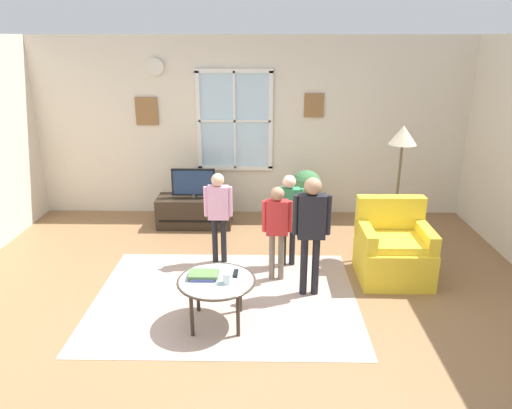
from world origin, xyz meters
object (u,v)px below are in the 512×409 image
Objects in this scene: book_stack at (204,275)px; person_red_shirt at (277,223)px; floor_lamp at (402,148)px; armchair at (393,250)px; tv_stand at (195,211)px; coffee_table at (216,283)px; remote_near_books at (236,273)px; person_green_shirt at (289,210)px; television at (193,182)px; cup at (227,278)px; potted_plant_by_window at (306,191)px; person_pink_shirt at (218,208)px; person_black_shirt at (311,223)px.

book_stack is 0.26× the size of person_red_shirt.
armchair is at bearing -104.86° from floor_lamp.
floor_lamp is at bearing 35.12° from book_stack.
tv_stand is 2.57m from coffee_table.
remote_near_books is 1.28m from person_green_shirt.
person_red_shirt is at bearing -54.98° from tv_stand.
floor_lamp is (2.59, -0.94, 1.13)m from tv_stand.
television is 6.01× the size of cup.
cup is 0.09× the size of person_green_shirt.
person_green_shirt is 1.03× the size of person_red_shirt.
floor_lamp reaches higher than potted_plant_by_window.
cup is 1.45m from person_green_shirt.
armchair is 1.35m from person_red_shirt.
person_red_shirt reaches higher than potted_plant_by_window.
tv_stand is 0.97× the size of person_red_shirt.
person_pink_shirt is (0.46, -1.19, 0.48)m from tv_stand.
cup is at bearing -81.62° from person_pink_shirt.
person_black_shirt is at bearing 31.80° from coffee_table.
remote_near_books is at bearing -142.05° from floor_lamp.
person_pink_shirt is at bearing 102.57° from remote_near_books.
tv_stand is 10.38× the size of cup.
person_pink_shirt is at bearing -173.20° from floor_lamp.
armchair is 1.91m from remote_near_books.
person_black_shirt reaches higher than tv_stand.
coffee_table is at bearing -152.65° from armchair.
cup is (-1.77, -1.02, 0.18)m from armchair.
person_green_shirt is 0.72m from person_black_shirt.
potted_plant_by_window is at bearing 74.90° from person_red_shirt.
person_green_shirt reaches higher than coffee_table.
armchair is 1.85m from potted_plant_by_window.
person_black_shirt is (0.91, 0.56, 0.37)m from coffee_table.
person_pink_shirt is (-1.97, 0.34, 0.37)m from armchair.
tv_stand is 0.95× the size of person_green_shirt.
person_pink_shirt is at bearing 98.38° from cup.
tv_stand is at bearing 125.02° from person_red_shirt.
person_green_shirt is 0.87× the size of person_black_shirt.
cup is at bearing -149.96° from armchair.
armchair is at bearing 22.79° from person_black_shirt.
tv_stand is 2.98m from floor_lamp.
floor_lamp reaches higher than television.
person_green_shirt is at bearing 60.14° from coffee_table.
person_black_shirt is 1.60m from floor_lamp.
cup is (0.11, -0.05, 0.08)m from coffee_table.
cup is at bearing -111.38° from remote_near_books.
person_red_shirt is (1.13, -1.61, 0.46)m from tv_stand.
person_black_shirt is (1.47, -1.94, 0.59)m from tv_stand.
floor_lamp is at bearing 37.95° from remote_near_books.
person_green_shirt is 1.00× the size of person_pink_shirt.
person_red_shirt reaches higher than remote_near_books.
television is 0.55× the size of person_green_shirt.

